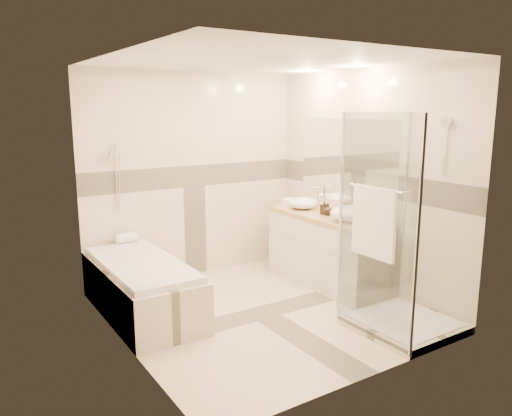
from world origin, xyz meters
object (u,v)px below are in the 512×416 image
bathtub (142,285)px  amenity_bottle_a (324,207)px  shower_enclosure (392,278)px  amenity_bottle_b (328,209)px  vessel_sink_far (350,213)px  vessel_sink_near (303,203)px  vanity (326,250)px

bathtub → amenity_bottle_a: amenity_bottle_a is taller
shower_enclosure → amenity_bottle_b: shower_enclosure is taller
bathtub → vessel_sink_far: vessel_sink_far is taller
shower_enclosure → vessel_sink_far: size_ratio=4.75×
vessel_sink_near → amenity_bottle_a: bearing=-90.0°
shower_enclosure → vessel_sink_near: bearing=80.9°
vanity → vessel_sink_near: 0.66m
bathtub → vessel_sink_near: bearing=2.3°
bathtub → amenity_bottle_b: (2.13, -0.37, 0.61)m
shower_enclosure → amenity_bottle_a: bearing=78.2°
vessel_sink_far → amenity_bottle_b: 0.37m
shower_enclosure → vessel_sink_far: bearing=72.8°
bathtub → vanity: 2.18m
amenity_bottle_b → bathtub: bearing=170.1°
shower_enclosure → amenity_bottle_b: 1.34m
vanity → vessel_sink_near: (-0.02, 0.43, 0.50)m
shower_enclosure → amenity_bottle_b: (0.27, 1.25, 0.42)m
bathtub → amenity_bottle_a: (2.13, -0.32, 0.63)m
bathtub → vanity: size_ratio=1.05×
vessel_sink_far → amenity_bottle_b: bearing=90.0°
shower_enclosure → amenity_bottle_a: size_ratio=12.40×
vanity → bathtub: bearing=170.8°
bathtub → amenity_bottle_b: amenity_bottle_b is taller
shower_enclosure → vessel_sink_near: (0.27, 1.71, 0.42)m
vanity → amenity_bottle_a: size_ratio=9.85×
shower_enclosure → vessel_sink_far: shower_enclosure is taller
vessel_sink_far → shower_enclosure: bearing=-107.2°
shower_enclosure → vessel_sink_far: (0.27, 0.88, 0.43)m
vanity → amenity_bottle_b: amenity_bottle_b is taller
vanity → amenity_bottle_b: 0.50m
bathtub → vanity: bearing=-9.2°
vanity → amenity_bottle_a: 0.51m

